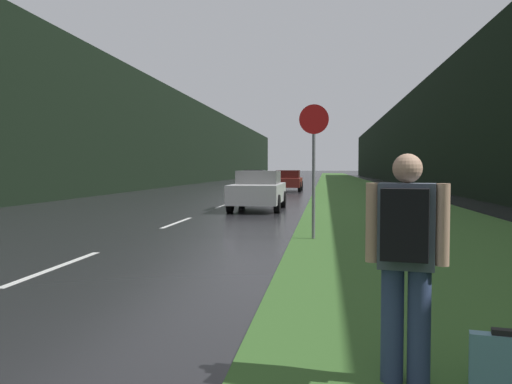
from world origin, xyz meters
name	(u,v)px	position (x,y,z in m)	size (l,w,h in m)	color
grass_verge	(356,189)	(6.45, 40.00, 0.01)	(6.00, 240.00, 0.02)	#386028
lane_stripe_b	(56,267)	(0.00, 7.72, 0.00)	(0.12, 3.00, 0.01)	silver
lane_stripe_c	(177,223)	(0.00, 14.72, 0.00)	(0.12, 3.00, 0.01)	silver
lane_stripe_d	(223,206)	(0.00, 21.72, 0.00)	(0.12, 3.00, 0.01)	silver
lane_stripe_e	(247,197)	(0.00, 28.72, 0.00)	(0.12, 3.00, 0.01)	silver
lane_stripe_f	(262,191)	(0.00, 35.72, 0.00)	(0.12, 3.00, 0.01)	silver
treeline_far_side	(181,141)	(-9.45, 50.00, 4.12)	(2.00, 140.00, 8.25)	black
treeline_near_side	(418,140)	(12.45, 50.00, 4.06)	(2.00, 140.00, 8.13)	black
stop_sign	(314,158)	(3.93, 11.57, 1.76)	(0.64, 0.07, 2.93)	slate
hitchhiker_with_backpack	(406,254)	(4.74, 3.65, 0.96)	(0.57, 0.46, 1.66)	navy
suitcase	(503,362)	(5.41, 3.66, 0.20)	(0.46, 0.20, 0.44)	#6093A8
car_passing_near	(258,190)	(1.72, 19.67, 0.73)	(1.85, 4.32, 1.45)	#BCBCBC
car_passing_far	(288,181)	(1.72, 36.10, 0.71)	(1.87, 4.35, 1.40)	maroon
car_oncoming	(255,178)	(-1.72, 45.50, 0.70)	(1.98, 4.48, 1.39)	black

